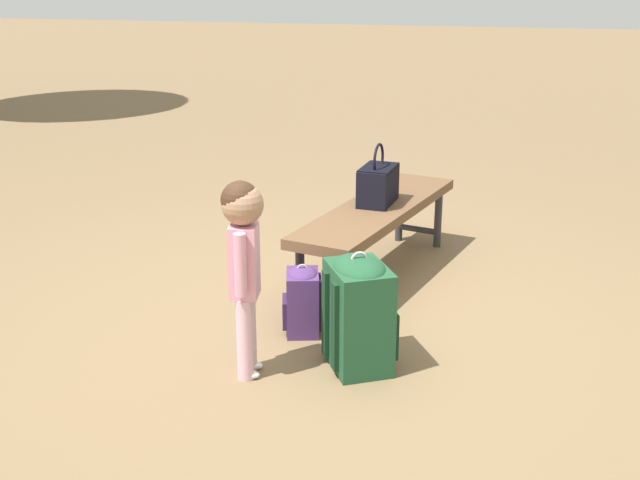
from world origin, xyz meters
TOP-DOWN VIEW (x-y plane):
  - ground_plane at (0.00, 0.00)m, footprint 40.00×40.00m
  - park_bench at (-0.83, 0.14)m, footprint 1.65×0.80m
  - handbag at (-0.88, 0.14)m, footprint 0.34×0.22m
  - child_standing at (0.56, -0.24)m, footprint 0.25×0.19m
  - backpack_large at (0.36, 0.25)m, footprint 0.42×0.39m
  - backpack_small at (0.05, -0.10)m, footprint 0.26×0.23m

SIDE VIEW (x-z plane):
  - ground_plane at x=0.00m, z-range 0.00..0.00m
  - backpack_small at x=0.05m, z-range 0.00..0.38m
  - backpack_large at x=0.36m, z-range 0.00..0.58m
  - park_bench at x=-0.83m, z-range 0.17..0.62m
  - handbag at x=-0.88m, z-range 0.39..0.76m
  - child_standing at x=0.56m, z-range 0.16..1.09m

